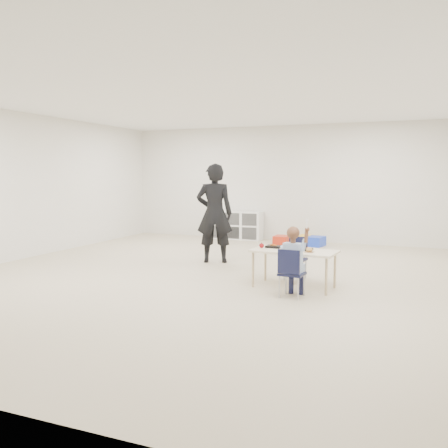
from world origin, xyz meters
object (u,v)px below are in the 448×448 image
at_px(chair_near, 292,273).
at_px(adult, 214,213).
at_px(child, 292,259).
at_px(cubby_shelf, 235,225).
at_px(table, 294,269).

relative_size(chair_near, adult, 0.36).
height_order(chair_near, child, child).
distance_m(cubby_shelf, adult, 3.26).
bearing_deg(child, cubby_shelf, 123.30).
relative_size(chair_near, cubby_shelf, 0.47).
bearing_deg(table, chair_near, -73.83).
xyz_separation_m(child, adult, (-1.94, 1.93, 0.39)).
xyz_separation_m(table, child, (0.10, -0.53, 0.24)).
distance_m(chair_near, cubby_shelf, 5.73).
bearing_deg(table, cubby_shelf, 125.05).
height_order(table, adult, adult).
bearing_deg(cubby_shelf, table, -60.06).
height_order(table, cubby_shelf, cubby_shelf).
height_order(chair_near, cubby_shelf, cubby_shelf).
xyz_separation_m(child, cubby_shelf, (-2.71, 5.05, -0.17)).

